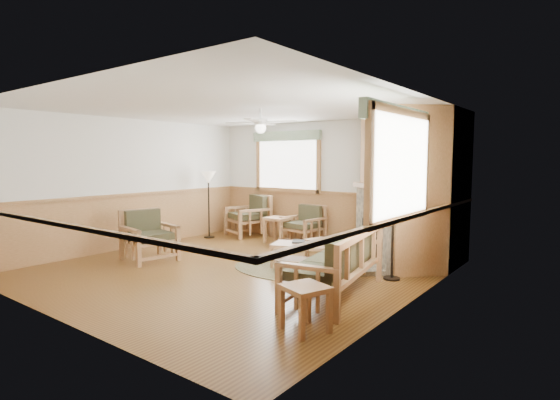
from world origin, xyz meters
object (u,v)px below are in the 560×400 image
Objects in this scene: sofa at (335,263)px; armchair_back_left at (248,216)px; armchair_left at (149,235)px; coffee_table at (303,256)px; armchair_back_right at (303,225)px; end_table_chairs at (278,230)px; floor_lamp_left at (209,204)px; floor_lamp_right at (393,227)px; footstool at (321,250)px; end_table_sofa at (305,308)px.

sofa is 4.94m from armchair_back_left.
coffee_table is at bearing -53.23° from armchair_left.
armchair_back_right is 0.91× the size of armchair_left.
floor_lamp_left is (-1.66, -0.52, 0.51)m from end_table_chairs.
floor_lamp_right is (0.30, 1.25, 0.37)m from sofa.
armchair_back_right is at bearing 19.06° from floor_lamp_left.
end_table_chairs is (0.83, 2.80, -0.18)m from armchair_left.
floor_lamp_left is 4.98m from floor_lamp_right.
end_table_chairs is at bearing 151.94° from footstool.
coffee_table is at bearing 124.67° from end_table_sofa.
footstool is at bearing -37.98° from armchair_back_right.
armchair_left is 3.18m from footstool.
floor_lamp_left is 0.96× the size of floor_lamp_right.
end_table_chairs is 0.36× the size of floor_lamp_left.
armchair_back_left is 2.20× the size of footstool.
sofa is 1.33m from floor_lamp_right.
sofa reaches higher than armchair_back_right.
end_table_sofa is (1.57, -2.28, 0.04)m from coffee_table.
armchair_back_left is at bearing 137.33° from end_table_sofa.
coffee_table is 2.77m from end_table_sofa.
armchair_back_right is at bearing 22.05° from armchair_back_left.
end_table_chairs is 0.34× the size of floor_lamp_right.
armchair_left is 0.89× the size of coffee_table.
armchair_back_right reaches higher than end_table_chairs.
footstool is at bearing -42.15° from armchair_left.
floor_lamp_right is at bearing -59.00° from armchair_left.
armchair_back_left is at bearing 16.16° from armchair_left.
armchair_back_right is (1.62, 0.00, -0.07)m from armchair_back_left.
end_table_sofa is at bearing 5.88° from sofa.
floor_lamp_right is at bearing -23.66° from armchair_back_right.
end_table_chairs reaches higher than end_table_sofa.
coffee_table is (2.85, -1.80, -0.29)m from armchair_back_left.
armchair_back_left is 1.63m from armchair_back_right.
footstool is (2.54, 1.89, -0.27)m from armchair_left.
floor_lamp_right is at bearing -10.80° from coffee_table.
sofa is 3.72m from armchair_back_right.
armchair_back_left is (-4.06, 2.81, 0.04)m from sofa.
floor_lamp_left reaches higher than sofa.
floor_lamp_right is at bearing 2.26° from armchair_back_left.
floor_lamp_left reaches higher than end_table_chairs.
sofa is 3.48× the size of end_table_chairs.
end_table_chairs is (1.10, -0.24, -0.21)m from armchair_back_left.
floor_lamp_right is at bearing -15.13° from footstool.
armchair_left is 2.05× the size of footstool.
armchair_left is 2.88m from coffee_table.
end_table_chairs is at bearing -141.36° from sofa.
sofa is 4.40× the size of footstool.
sofa is 3.80m from armchair_left.
armchair_back_left is at bearing 160.21° from floor_lamp_right.
coffee_table is at bearing -17.06° from floor_lamp_left.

